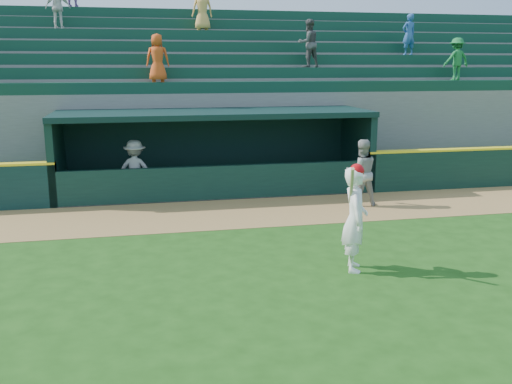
% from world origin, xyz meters
% --- Properties ---
extents(ground, '(120.00, 120.00, 0.00)m').
position_xyz_m(ground, '(0.00, 0.00, 0.00)').
color(ground, '#1B4611').
rests_on(ground, ground).
extents(warning_track, '(40.00, 3.00, 0.01)m').
position_xyz_m(warning_track, '(0.00, 4.90, 0.01)').
color(warning_track, olive).
rests_on(warning_track, ground).
extents(dugout_player_front, '(0.93, 0.74, 1.84)m').
position_xyz_m(dugout_player_front, '(3.68, 5.05, 0.92)').
color(dugout_player_front, '#979792').
rests_on(dugout_player_front, ground).
extents(dugout_player_inside, '(1.21, 0.85, 1.72)m').
position_xyz_m(dugout_player_inside, '(-2.40, 7.13, 0.86)').
color(dugout_player_inside, '#9F9F9A').
rests_on(dugout_player_inside, ground).
extents(dugout, '(9.40, 2.80, 2.46)m').
position_xyz_m(dugout, '(0.00, 8.00, 1.36)').
color(dugout, slate).
rests_on(dugout, ground).
extents(stands, '(34.50, 6.25, 7.61)m').
position_xyz_m(stands, '(-0.02, 12.56, 2.39)').
color(stands, slate).
rests_on(stands, ground).
extents(batter_at_plate, '(0.65, 0.88, 2.06)m').
position_xyz_m(batter_at_plate, '(1.62, 0.29, 1.02)').
color(batter_at_plate, white).
rests_on(batter_at_plate, ground).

